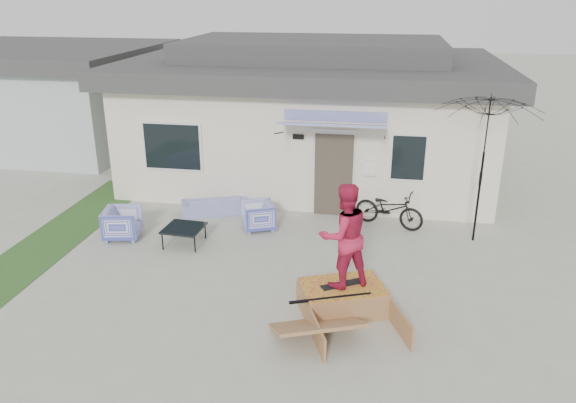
% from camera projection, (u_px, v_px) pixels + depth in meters
% --- Properties ---
extents(ground, '(90.00, 90.00, 0.00)m').
position_uv_depth(ground, '(256.00, 299.00, 10.51)').
color(ground, '#9EA090').
rests_on(ground, ground).
extents(grass_strip, '(1.40, 8.00, 0.01)m').
position_uv_depth(grass_strip, '(58.00, 236.00, 13.17)').
color(grass_strip, '#274C1F').
rests_on(grass_strip, ground).
extents(house, '(10.80, 8.49, 4.10)m').
position_uv_depth(house, '(313.00, 110.00, 17.18)').
color(house, beige).
rests_on(house, ground).
extents(neighbor_house, '(8.60, 7.60, 3.50)m').
position_uv_depth(neighbor_house, '(38.00, 94.00, 20.75)').
color(neighbor_house, '#A8B6BA').
rests_on(neighbor_house, ground).
extents(loveseat, '(1.73, 1.06, 0.65)m').
position_uv_depth(loveseat, '(214.00, 201.00, 14.42)').
color(loveseat, '#3138AA').
rests_on(loveseat, ground).
extents(armchair_left, '(0.87, 0.91, 0.80)m').
position_uv_depth(armchair_left, '(122.00, 222.00, 12.96)').
color(armchair_left, '#3138AA').
rests_on(armchair_left, ground).
extents(armchair_right, '(0.91, 0.94, 0.75)m').
position_uv_depth(armchair_right, '(258.00, 214.00, 13.45)').
color(armchair_right, '#3138AA').
rests_on(armchair_right, ground).
extents(coffee_table, '(0.89, 0.89, 0.41)m').
position_uv_depth(coffee_table, '(184.00, 236.00, 12.71)').
color(coffee_table, black).
rests_on(coffee_table, ground).
extents(bicycle, '(1.82, 1.16, 1.10)m').
position_uv_depth(bicycle, '(389.00, 205.00, 13.56)').
color(bicycle, black).
rests_on(bicycle, ground).
extents(patio_umbrella, '(2.63, 2.49, 2.20)m').
position_uv_depth(patio_umbrella, '(482.00, 168.00, 12.36)').
color(patio_umbrella, black).
rests_on(patio_umbrella, ground).
extents(skate_ramp, '(2.06, 2.33, 0.48)m').
position_uv_depth(skate_ramp, '(342.00, 298.00, 10.08)').
color(skate_ramp, olive).
rests_on(skate_ramp, ground).
extents(skateboard, '(0.78, 0.59, 0.05)m').
position_uv_depth(skateboard, '(342.00, 284.00, 10.03)').
color(skateboard, black).
rests_on(skateboard, skate_ramp).
extents(skater, '(1.16, 1.08, 1.90)m').
position_uv_depth(skater, '(344.00, 234.00, 9.68)').
color(skater, '#B81D41').
rests_on(skater, skateboard).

